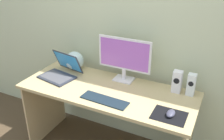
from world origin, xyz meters
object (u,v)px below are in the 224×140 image
at_px(fishbowl, 74,61).
at_px(mouse, 171,113).
at_px(speaker_right, 191,85).
at_px(laptop, 61,72).
at_px(keyboard_external, 104,100).
at_px(monitor, 124,57).
at_px(speaker_near_monitor, 177,82).

distance_m(fishbowl, mouse, 1.15).
height_order(speaker_right, mouse, speaker_right).
xyz_separation_m(laptop, keyboard_external, (0.58, -0.20, -0.04)).
bearing_deg(speaker_right, fishbowl, 179.93).
xyz_separation_m(monitor, laptop, (-0.58, -0.20, -0.19)).
height_order(speaker_right, laptop, laptop).
relative_size(speaker_right, mouse, 1.91).
relative_size(keyboard_external, mouse, 4.02).
height_order(fishbowl, mouse, fishbowl).
distance_m(speaker_right, laptop, 1.20).
distance_m(speaker_near_monitor, mouse, 0.38).
distance_m(speaker_near_monitor, fishbowl, 1.04).
bearing_deg(fishbowl, monitor, -0.30).
relative_size(fishbowl, mouse, 1.88).
xyz_separation_m(monitor, speaker_right, (0.61, 0.00, -0.14)).
distance_m(speaker_right, mouse, 0.38).
distance_m(speaker_right, fishbowl, 1.16).
xyz_separation_m(speaker_near_monitor, fishbowl, (-1.04, 0.00, -0.01)).
xyz_separation_m(laptop, mouse, (1.11, -0.17, -0.02)).
bearing_deg(monitor, mouse, -34.30).
distance_m(monitor, fishbowl, 0.57).
distance_m(speaker_near_monitor, keyboard_external, 0.64).
distance_m(monitor, laptop, 0.64).
xyz_separation_m(keyboard_external, mouse, (0.53, 0.03, 0.02)).
xyz_separation_m(fishbowl, mouse, (1.09, -0.37, -0.07)).
height_order(speaker_near_monitor, keyboard_external, speaker_near_monitor).
distance_m(laptop, mouse, 1.13).
relative_size(laptop, keyboard_external, 0.93).
xyz_separation_m(laptop, fishbowl, (0.03, 0.20, 0.04)).
bearing_deg(speaker_near_monitor, monitor, -179.83).
bearing_deg(keyboard_external, speaker_right, 36.38).
bearing_deg(laptop, speaker_right, 9.57).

